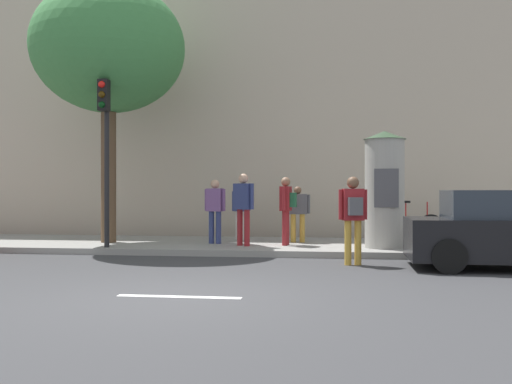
{
  "coord_description": "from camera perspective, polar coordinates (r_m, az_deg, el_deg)",
  "views": [
    {
      "loc": [
        2.15,
        -7.95,
        1.5
      ],
      "look_at": [
        0.84,
        2.0,
        1.49
      ],
      "focal_mm": 40.44,
      "sensor_mm": 36.0,
      "label": 1
    }
  ],
  "objects": [
    {
      "name": "bicycle_leaning",
      "position": [
        16.56,
        15.14,
        -3.27
      ],
      "size": [
        1.77,
        0.1,
        1.09
      ],
      "color": "black",
      "rests_on": "sidewalk_curb"
    },
    {
      "name": "pedestrian_in_dark_shirt",
      "position": [
        16.2,
        -1.49,
        -1.48
      ],
      "size": [
        0.56,
        0.42,
        1.57
      ],
      "color": "silver",
      "rests_on": "sidewalk_curb"
    },
    {
      "name": "pedestrian_near_pole",
      "position": [
        11.85,
        9.59,
        -1.97
      ],
      "size": [
        0.58,
        0.45,
        1.8
      ],
      "color": "#B78C33",
      "rests_on": "ground_plane"
    },
    {
      "name": "poster_column",
      "position": [
        14.1,
        12.6,
        0.33
      ],
      "size": [
        1.02,
        1.02,
        2.79
      ],
      "color": "#9E9B93",
      "rests_on": "sidewalk_curb"
    },
    {
      "name": "lane_markings",
      "position": [
        8.37,
        -7.64,
        -10.22
      ],
      "size": [
        25.8,
        0.16,
        0.01
      ],
      "color": "silver",
      "rests_on": "ground_plane"
    },
    {
      "name": "sidewalk_curb",
      "position": [
        15.17,
        -0.68,
        -5.33
      ],
      "size": [
        36.0,
        4.0,
        0.15
      ],
      "primitive_type": "cube",
      "color": "gray",
      "rests_on": "ground_plane"
    },
    {
      "name": "street_tree",
      "position": [
        16.22,
        -14.38,
        13.55
      ],
      "size": [
        4.04,
        4.04,
        6.88
      ],
      "color": "brown",
      "rests_on": "sidewalk_curb"
    },
    {
      "name": "building_backdrop",
      "position": [
        20.27,
        1.36,
        8.15
      ],
      "size": [
        36.0,
        5.0,
        8.71
      ],
      "primitive_type": "cube",
      "color": "#B7A893",
      "rests_on": "ground_plane"
    },
    {
      "name": "pedestrian_tallest",
      "position": [
        14.28,
        -1.26,
        -1.06
      ],
      "size": [
        0.56,
        0.48,
        1.79
      ],
      "color": "maroon",
      "rests_on": "sidewalk_curb"
    },
    {
      "name": "ground_plane",
      "position": [
        8.37,
        -7.64,
        -10.25
      ],
      "size": [
        80.0,
        80.0,
        0.0
      ],
      "primitive_type": "plane",
      "color": "#38383A"
    },
    {
      "name": "traffic_light",
      "position": [
        14.31,
        -14.71,
        5.55
      ],
      "size": [
        0.24,
        0.45,
        4.02
      ],
      "color": "black",
      "rests_on": "sidewalk_curb"
    },
    {
      "name": "pedestrian_in_red_top",
      "position": [
        15.31,
        4.14,
        -1.69
      ],
      "size": [
        0.65,
        0.44,
        1.48
      ],
      "color": "#B78C33",
      "rests_on": "sidewalk_curb"
    },
    {
      "name": "pedestrian_with_backpack",
      "position": [
        14.94,
        -4.04,
        -1.36
      ],
      "size": [
        0.57,
        0.44,
        1.65
      ],
      "color": "navy",
      "rests_on": "sidewalk_curb"
    },
    {
      "name": "pedestrian_with_bag",
      "position": [
        14.47,
        3.04,
        -1.21
      ],
      "size": [
        0.41,
        0.67,
        1.71
      ],
      "color": "maroon",
      "rests_on": "sidewalk_curb"
    }
  ]
}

